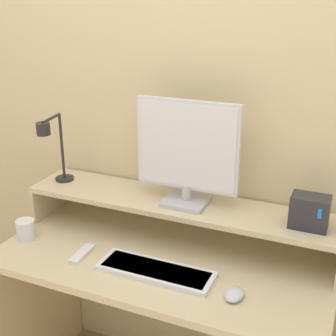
{
  "coord_description": "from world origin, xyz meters",
  "views": [
    {
      "loc": [
        0.64,
        -1.12,
        1.73
      ],
      "look_at": [
        0.01,
        0.33,
        1.13
      ],
      "focal_mm": 50.0,
      "sensor_mm": 36.0,
      "label": 1
    }
  ],
  "objects": [
    {
      "name": "monitor_shelf",
      "position": [
        0.0,
        0.47,
        0.91
      ],
      "size": [
        1.29,
        0.26,
        0.17
      ],
      "color": "beige",
      "rests_on": "desk"
    },
    {
      "name": "desk_lamp",
      "position": [
        -0.54,
        0.39,
        1.13
      ],
      "size": [
        0.09,
        0.21,
        0.31
      ],
      "color": "black",
      "rests_on": "monitor_shelf"
    },
    {
      "name": "keyboard",
      "position": [
        0.02,
        0.2,
        0.78
      ],
      "size": [
        0.43,
        0.14,
        0.02
      ],
      "color": "white",
      "rests_on": "desk"
    },
    {
      "name": "mug",
      "position": [
        -0.58,
        0.22,
        0.81
      ],
      "size": [
        0.08,
        0.08,
        0.08
      ],
      "color": "white",
      "rests_on": "desk"
    },
    {
      "name": "router_dock",
      "position": [
        0.51,
        0.45,
        1.0
      ],
      "size": [
        0.13,
        0.09,
        0.12
      ],
      "color": "#28282D",
      "rests_on": "monitor_shelf"
    },
    {
      "name": "mouse",
      "position": [
        0.32,
        0.17,
        0.78
      ],
      "size": [
        0.06,
        0.09,
        0.03
      ],
      "color": "silver",
      "rests_on": "desk"
    },
    {
      "name": "remote_control",
      "position": [
        -0.29,
        0.19,
        0.78
      ],
      "size": [
        0.05,
        0.14,
        0.02
      ],
      "color": "white",
      "rests_on": "desk"
    },
    {
      "name": "desk",
      "position": [
        0.0,
        0.3,
        0.55
      ],
      "size": [
        1.29,
        0.6,
        0.77
      ],
      "color": "beige",
      "rests_on": "ground_plane"
    },
    {
      "name": "wall_back",
      "position": [
        0.0,
        0.63,
        1.25
      ],
      "size": [
        6.0,
        0.05,
        2.5
      ],
      "color": "beige",
      "rests_on": "ground_plane"
    },
    {
      "name": "monitor",
      "position": [
        0.04,
        0.46,
        1.15
      ],
      "size": [
        0.41,
        0.16,
        0.42
      ],
      "color": "#BCBCC1",
      "rests_on": "monitor_shelf"
    }
  ]
}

